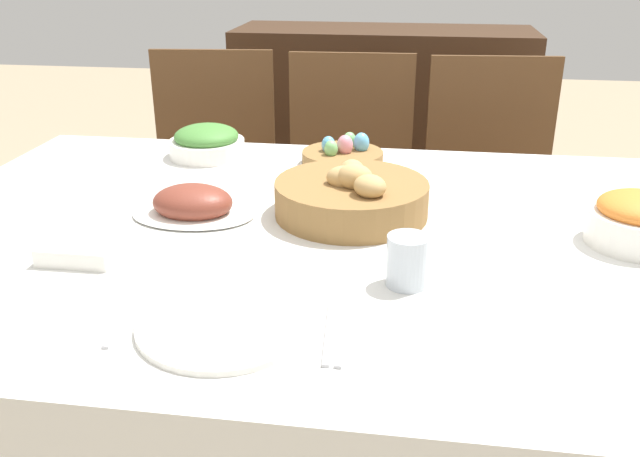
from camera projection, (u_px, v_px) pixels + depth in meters
dining_table at (314, 390)px, 1.49m from camera, size 1.69×1.18×0.78m
chair_far_center at (348, 193)px, 2.28m from camera, size 0.44×0.44×0.96m
chair_far_right at (490, 200)px, 2.22m from camera, size 0.45×0.45×0.96m
chair_far_left at (212, 186)px, 2.35m from camera, size 0.46×0.46×0.96m
sideboard at (380, 145)px, 2.94m from camera, size 1.21×0.44×0.97m
bread_basket at (352, 196)px, 1.39m from camera, size 0.32×0.32×0.12m
egg_basket at (343, 156)px, 1.72m from camera, size 0.21×0.21×0.08m
ham_platter at (193, 205)px, 1.40m from camera, size 0.26×0.18×0.07m
green_salad_bowl at (207, 142)px, 1.78m from camera, size 0.20×0.20×0.09m
carrot_bowl at (639, 221)px, 1.26m from camera, size 0.18×0.18×0.10m
dinner_plate at (225, 323)px, 1.00m from camera, size 0.26×0.26×0.01m
fork at (125, 317)px, 1.02m from camera, size 0.02×0.17×0.00m
knife at (329, 333)px, 0.98m from camera, size 0.02×0.17×0.00m
spoon at (349, 334)px, 0.98m from camera, size 0.02×0.17×0.00m
drinking_cup at (407, 261)px, 1.11m from camera, size 0.07×0.07×0.09m
butter_dish at (80, 252)px, 1.21m from camera, size 0.13×0.08×0.03m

